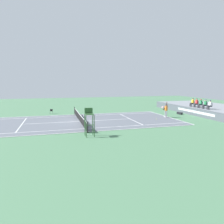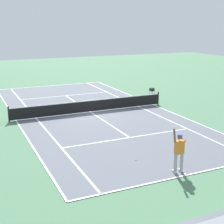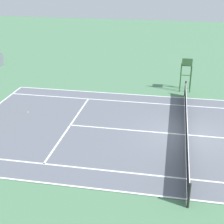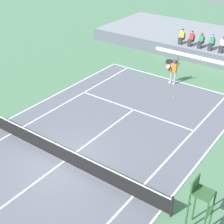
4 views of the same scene
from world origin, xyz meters
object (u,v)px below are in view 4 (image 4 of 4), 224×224
Objects in this scene: spectator_seated_1 at (191,39)px; tennis_ball at (174,97)px; spectator_seated_3 at (211,43)px; umpire_chair at (200,200)px; tennis_player at (174,71)px; spectator_seated_4 at (222,45)px; equipment_bag at (172,62)px; spectator_seated_0 at (182,37)px; spectator_seated_2 at (201,41)px.

tennis_ball is (2.39, -7.66, -1.61)m from spectator_seated_1.
umpire_chair is at bearing -69.70° from spectator_seated_3.
tennis_player is (-0.50, -5.70, -0.65)m from spectator_seated_3.
spectator_seated_4 reaches higher than equipment_bag.
tennis_player is 13.35m from umpire_chair.
spectator_seated_3 reaches higher than tennis_ball.
umpire_chair is at bearing -64.61° from spectator_seated_1.
spectator_seated_4 reaches higher than tennis_ball.
spectator_seated_1 is (0.89, 0.00, 0.00)m from spectator_seated_0.
umpire_chair is at bearing -59.11° from tennis_player.
tennis_player is 2.44m from tennis_ball.
spectator_seated_2 is (1.77, 0.00, 0.00)m from spectator_seated_0.
tennis_ball is 11.20m from umpire_chair.
spectator_seated_0 and spectator_seated_4 have the same top height.
tennis_ball is at bearing 121.21° from umpire_chair.
spectator_seated_1 is 1.34× the size of equipment_bag.
spectator_seated_1 reaches higher than equipment_bag.
tennis_player is at bearing -85.84° from spectator_seated_2.
spectator_seated_0 is 0.61× the size of tennis_player.
spectator_seated_2 reaches higher than equipment_bag.
spectator_seated_4 is 0.61× the size of tennis_player.
spectator_seated_0 is at bearing 99.11° from equipment_bag.
tennis_ball is at bearing -61.39° from equipment_bag.
spectator_seated_0 is 19.38m from umpire_chair.
tennis_player is at bearing -69.04° from spectator_seated_0.
equipment_bag is at bearing -144.31° from spectator_seated_4.
tennis_player reaches higher than tennis_ball.
spectator_seated_1 is at bearing 180.00° from spectator_seated_4.
spectator_seated_0 is 2.69m from spectator_seated_3.
tennis_ball is 0.03× the size of umpire_chair.
tennis_ball is (-0.33, -7.66, -1.61)m from spectator_seated_4.
equipment_bag is at bearing -134.86° from spectator_seated_3.
tennis_player is at bearing -104.06° from spectator_seated_4.
tennis_ball is at bearing -78.84° from spectator_seated_2.
umpire_chair reaches higher than spectator_seated_0.
spectator_seated_1 reaches higher than tennis_ball.
tennis_ball is at bearing -60.73° from tennis_player.
spectator_seated_4 is at bearing 0.00° from spectator_seated_0.
tennis_ball is 0.07× the size of equipment_bag.
umpire_chair reaches higher than spectator_seated_2.
spectator_seated_0 is 3.61m from spectator_seated_4.
spectator_seated_1 and spectator_seated_4 have the same top height.
spectator_seated_2 reaches higher than tennis_player.
spectator_seated_1 is 0.52× the size of umpire_chair.
tennis_ball is at bearing -92.48° from spectator_seated_4.
spectator_seated_1 is 18.60× the size of tennis_ball.
umpire_chair is at bearing -72.46° from spectator_seated_4.
spectator_seated_2 is at bearing 0.00° from spectator_seated_0.
tennis_player is (-1.43, -5.70, -0.65)m from spectator_seated_4.
spectator_seated_1 is 1.00× the size of spectator_seated_4.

